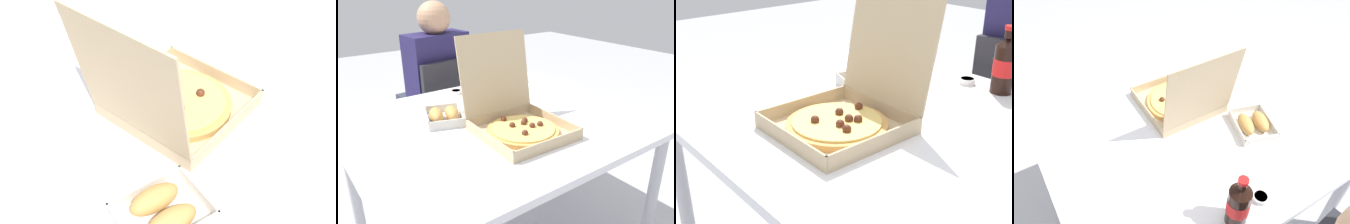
{
  "view_description": "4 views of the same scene",
  "coord_description": "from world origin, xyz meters",
  "views": [
    {
      "loc": [
        -0.54,
        0.54,
        1.52
      ],
      "look_at": [
        -0.03,
        -0.1,
        0.76
      ],
      "focal_mm": 47.0,
      "sensor_mm": 36.0,
      "label": 1
    },
    {
      "loc": [
        -0.76,
        -1.09,
        1.28
      ],
      "look_at": [
        -0.0,
        -0.05,
        0.76
      ],
      "focal_mm": 35.94,
      "sensor_mm": 36.0,
      "label": 2
    },
    {
      "loc": [
        0.8,
        -0.86,
        1.23
      ],
      "look_at": [
        -0.03,
        -0.13,
        0.74
      ],
      "focal_mm": 46.38,
      "sensor_mm": 36.0,
      "label": 3
    },
    {
      "loc": [
        0.56,
        0.78,
        1.69
      ],
      "look_at": [
        0.03,
        -0.08,
        0.75
      ],
      "focal_mm": 34.55,
      "sensor_mm": 36.0,
      "label": 4
    }
  ],
  "objects": [
    {
      "name": "dining_table",
      "position": [
        0.0,
        0.0,
        0.64
      ],
      "size": [
        1.24,
        1.02,
        0.71
      ],
      "color": "white",
      "rests_on": "ground_plane"
    },
    {
      "name": "cola_bottle",
      "position": [
        0.13,
        0.42,
        0.8
      ],
      "size": [
        0.07,
        0.07,
        0.22
      ],
      "color": "black",
      "rests_on": "dining_table"
    },
    {
      "name": "pizza_box_open",
      "position": [
        -0.01,
        -0.14,
        0.76
      ],
      "size": [
        0.33,
        0.39,
        0.36
      ],
      "color": "tan",
      "rests_on": "dining_table"
    },
    {
      "name": "paper_menu",
      "position": [
        0.44,
        -0.22,
        0.71
      ],
      "size": [
        0.25,
        0.22,
        0.0
      ],
      "primitive_type": "cube",
      "rotation": [
        0.0,
        0.0,
        -0.43
      ],
      "color": "white",
      "rests_on": "dining_table"
    },
    {
      "name": "bread_side_box",
      "position": [
        -0.2,
        0.13,
        0.73
      ],
      "size": [
        0.2,
        0.23,
        0.06
      ],
      "color": "white",
      "rests_on": "dining_table"
    },
    {
      "name": "dipping_sauce_cup",
      "position": [
        0.01,
        0.41,
        0.72
      ],
      "size": [
        0.06,
        0.06,
        0.02
      ],
      "color": "white",
      "rests_on": "dining_table"
    }
  ]
}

